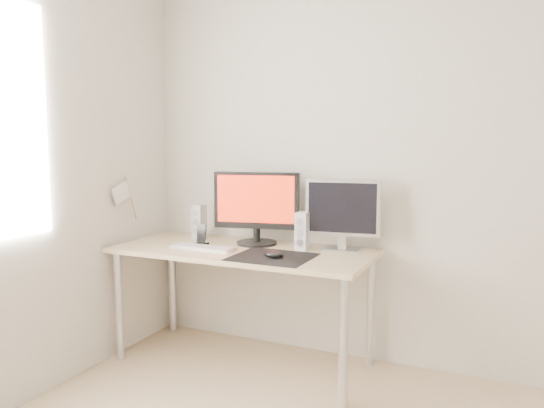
% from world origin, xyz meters
% --- Properties ---
extents(wall_back, '(3.50, 0.00, 3.50)m').
position_xyz_m(wall_back, '(0.00, 1.75, 1.25)').
color(wall_back, silver).
rests_on(wall_back, ground).
extents(mousepad, '(0.45, 0.40, 0.00)m').
position_xyz_m(mousepad, '(-0.66, 1.24, 0.73)').
color(mousepad, black).
rests_on(mousepad, desk).
extents(mouse, '(0.12, 0.07, 0.04)m').
position_xyz_m(mouse, '(-0.64, 1.21, 0.75)').
color(mouse, black).
rests_on(mouse, mousepad).
extents(desk, '(1.60, 0.70, 0.73)m').
position_xyz_m(desk, '(-0.93, 1.38, 0.65)').
color(desk, '#D1B587').
rests_on(desk, ground).
extents(main_monitor, '(0.55, 0.31, 0.47)m').
position_xyz_m(main_monitor, '(-0.91, 1.53, 0.98)').
color(main_monitor, black).
rests_on(main_monitor, desk).
extents(second_monitor, '(0.45, 0.19, 0.43)m').
position_xyz_m(second_monitor, '(-0.35, 1.57, 0.97)').
color(second_monitor, '#BBBBBD').
rests_on(second_monitor, desk).
extents(speaker_left, '(0.07, 0.09, 0.23)m').
position_xyz_m(speaker_left, '(-1.37, 1.57, 0.85)').
color(speaker_left, white).
rests_on(speaker_left, desk).
extents(speaker_right, '(0.07, 0.09, 0.23)m').
position_xyz_m(speaker_right, '(-0.58, 1.50, 0.85)').
color(speaker_right, white).
rests_on(speaker_right, desk).
extents(keyboard, '(0.42, 0.12, 0.02)m').
position_xyz_m(keyboard, '(-1.16, 1.27, 0.74)').
color(keyboard, '#A9A9AB').
rests_on(keyboard, desk).
extents(phone_dock, '(0.08, 0.06, 0.14)m').
position_xyz_m(phone_dock, '(-1.22, 1.37, 0.77)').
color(phone_dock, black).
rests_on(phone_dock, desk).
extents(pennant, '(0.01, 0.23, 0.29)m').
position_xyz_m(pennant, '(-1.72, 1.24, 1.05)').
color(pennant, '#A57F54').
rests_on(pennant, wall_left).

